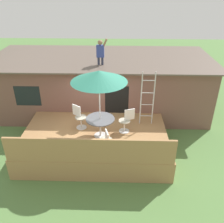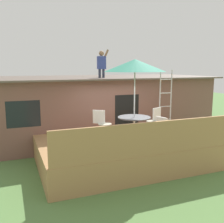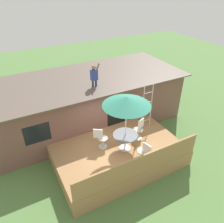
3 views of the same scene
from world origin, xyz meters
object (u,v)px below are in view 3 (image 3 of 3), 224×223
at_px(patio_umbrella, 127,101).
at_px(patio_chair_left, 101,138).
at_px(patio_table, 125,138).
at_px(patio_chair_right, 139,129).
at_px(person_figure, 94,74).
at_px(step_ladder, 147,107).
at_px(patio_chair_near, 144,152).

distance_m(patio_umbrella, patio_chair_left, 2.15).
relative_size(patio_table, patio_chair_right, 1.13).
distance_m(patio_table, person_figure, 3.27).
xyz_separation_m(patio_table, step_ladder, (1.75, 0.94, 0.51)).
distance_m(step_ladder, patio_chair_right, 1.18).
bearing_deg(person_figure, patio_chair_right, -64.65).
bearing_deg(patio_chair_near, patio_chair_left, 20.32).
xyz_separation_m(person_figure, patio_chair_right, (1.09, -2.30, -2.03)).
bearing_deg(patio_chair_right, patio_umbrella, 0.00).
bearing_deg(patio_chair_left, step_ladder, 42.30).
height_order(patio_table, person_figure, person_figure).
relative_size(patio_umbrella, person_figure, 2.29).
distance_m(patio_umbrella, step_ladder, 2.35).
xyz_separation_m(patio_umbrella, patio_chair_right, (0.95, 0.36, -1.89)).
height_order(step_ladder, patio_chair_left, step_ladder).
height_order(patio_table, patio_umbrella, patio_umbrella).
distance_m(patio_umbrella, patio_chair_near, 2.15).
bearing_deg(patio_chair_near, patio_chair_right, -41.86).
bearing_deg(step_ladder, patio_chair_near, -127.51).
height_order(patio_umbrella, person_figure, person_figure).
xyz_separation_m(patio_table, patio_chair_right, (0.95, 0.36, -0.13)).
relative_size(patio_table, step_ladder, 0.47).
distance_m(person_figure, patio_chair_near, 4.20).
bearing_deg(patio_chair_near, person_figure, -8.67).
xyz_separation_m(patio_chair_left, patio_chair_right, (1.80, -0.23, 0.00)).
height_order(patio_chair_left, patio_chair_near, same).
bearing_deg(patio_chair_left, person_figure, 105.55).
height_order(patio_umbrella, step_ladder, patio_umbrella).
bearing_deg(patio_chair_right, patio_chair_near, 42.40).
bearing_deg(patio_table, patio_chair_near, -75.00).
xyz_separation_m(patio_umbrella, person_figure, (-0.14, 2.66, 0.14)).
xyz_separation_m(step_ladder, patio_chair_right, (-0.80, -0.58, -0.64)).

